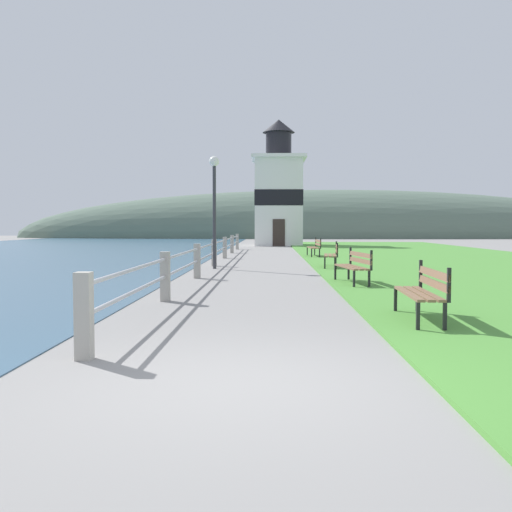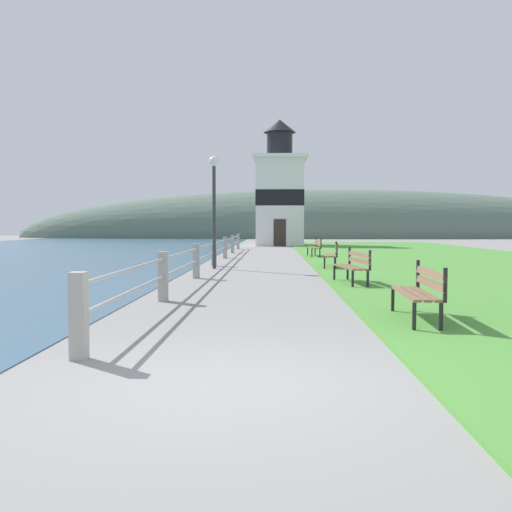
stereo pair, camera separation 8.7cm
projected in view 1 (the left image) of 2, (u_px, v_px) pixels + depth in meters
The scene contains 10 objects.
ground_plane at pixel (234, 385), 5.46m from camera, with size 160.00×160.00×0.00m, color gray.
grass_verge at pixel (453, 262), 23.52m from camera, with size 12.00×54.87×0.06m.
seawall_railing at pixel (214, 250), 21.49m from camera, with size 0.18×30.28×1.00m.
park_bench_near at pixel (424, 289), 8.87m from camera, with size 0.55×1.85×0.94m.
park_bench_midway at pixel (355, 264), 14.55m from camera, with size 0.71×1.95×0.94m.
park_bench_far at pixel (333, 253), 20.25m from camera, with size 0.65×1.95×0.94m.
park_bench_by_lighthouse at pixel (315, 246), 27.34m from camera, with size 0.56×1.91×0.94m.
lighthouse at pixel (279, 193), 43.46m from camera, with size 4.08×4.08×9.56m.
lamp_post at pixel (214, 191), 20.01m from camera, with size 0.36×0.36×3.96m.
distant_hillside at pixel (331, 238), 71.73m from camera, with size 80.00×16.00×12.00m.
Camera 1 is at (0.34, -5.38, 1.53)m, focal length 40.00 mm.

